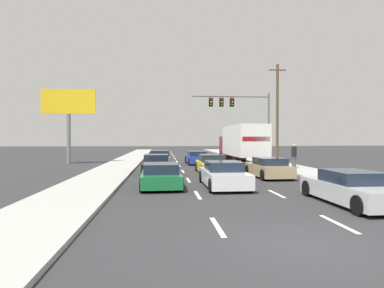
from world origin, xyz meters
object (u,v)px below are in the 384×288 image
(car_yellow, at_px, (212,165))
(car_silver, at_px, (351,189))
(car_white, at_px, (224,175))
(utility_pole_mid, at_px, (277,111))
(car_blue, at_px, (197,158))
(car_tan, at_px, (269,168))
(roadside_billboard, at_px, (69,110))
(box_truck, at_px, (242,142))
(car_black, at_px, (156,165))
(pedestrian_near_corner, at_px, (294,156))
(traffic_signal_mast, at_px, (235,108))
(car_green, at_px, (161,176))
(car_gray, at_px, (160,158))

(car_yellow, height_order, car_silver, car_yellow)
(car_white, bearing_deg, utility_pole_mid, 63.09)
(car_blue, height_order, utility_pole_mid, utility_pole_mid)
(car_tan, bearing_deg, roadside_billboard, 142.03)
(box_truck, bearing_deg, car_white, -107.59)
(car_white, height_order, box_truck, box_truck)
(car_black, distance_m, roadside_billboard, 12.52)
(car_white, distance_m, roadside_billboard, 19.73)
(pedestrian_near_corner, bearing_deg, car_black, -171.73)
(roadside_billboard, relative_size, pedestrian_near_corner, 3.79)
(box_truck, distance_m, roadside_billboard, 16.02)
(car_tan, bearing_deg, traffic_signal_mast, 84.46)
(car_black, relative_size, car_silver, 0.93)
(car_green, bearing_deg, car_gray, 90.73)
(car_black, distance_m, utility_pole_mid, 17.07)
(car_gray, bearing_deg, roadside_billboard, 175.83)
(traffic_signal_mast, height_order, pedestrian_near_corner, traffic_signal_mast)
(car_blue, xyz_separation_m, car_silver, (3.62, -19.10, -0.01))
(car_blue, height_order, traffic_signal_mast, traffic_signal_mast)
(car_white, height_order, car_tan, car_white)
(car_black, bearing_deg, car_yellow, -7.72)
(car_black, height_order, roadside_billboard, roadside_billboard)
(car_silver, bearing_deg, car_yellow, 107.17)
(car_blue, relative_size, car_white, 0.93)
(car_black, relative_size, car_tan, 1.03)
(car_black, height_order, utility_pole_mid, utility_pole_mid)
(car_green, relative_size, car_silver, 0.92)
(traffic_signal_mast, bearing_deg, car_white, -104.00)
(utility_pole_mid, bearing_deg, car_yellow, -127.34)
(box_truck, relative_size, pedestrian_near_corner, 4.87)
(car_gray, height_order, car_blue, car_gray)
(car_blue, distance_m, car_white, 14.48)
(car_green, height_order, car_blue, car_blue)
(car_black, xyz_separation_m, car_blue, (3.59, 7.53, -0.01))
(car_gray, distance_m, car_yellow, 9.07)
(car_gray, xyz_separation_m, roadside_billboard, (-8.32, 0.61, 4.43))
(car_silver, bearing_deg, utility_pole_mid, 76.91)
(roadside_billboard, bearing_deg, car_blue, -4.26)
(car_yellow, height_order, car_tan, car_yellow)
(car_silver, distance_m, pedestrian_near_corner, 13.49)
(car_blue, xyz_separation_m, pedestrian_near_corner, (6.86, -6.01, 0.49))
(car_silver, xyz_separation_m, roadside_billboard, (-15.36, 19.97, 4.46))
(car_blue, height_order, car_white, car_white)
(box_truck, xyz_separation_m, pedestrian_near_corner, (3.22, -3.58, -0.97))
(car_blue, distance_m, car_tan, 11.33)
(car_blue, bearing_deg, utility_pole_mid, 20.19)
(car_black, relative_size, car_green, 1.01)
(roadside_billboard, bearing_deg, utility_pole_mid, 6.57)
(car_silver, bearing_deg, car_green, 144.80)
(car_green, bearing_deg, car_white, -4.10)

